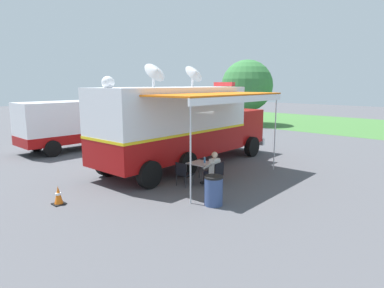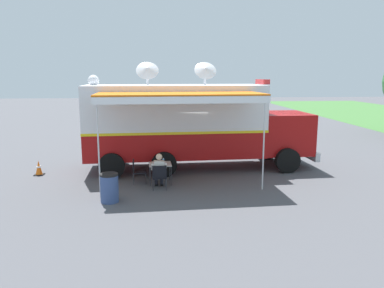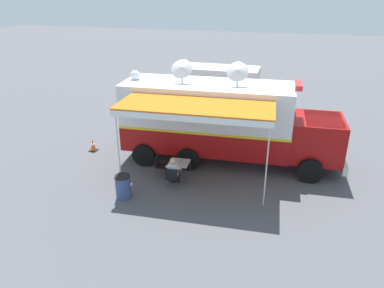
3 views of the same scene
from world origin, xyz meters
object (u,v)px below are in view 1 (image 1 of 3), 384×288
folding_table (201,164)px  trash_bin (214,191)px  water_bottle (205,160)px  folding_chair_at_table (217,172)px  command_truck (185,123)px  traffic_cone (58,195)px  folding_chair_beside_table (183,172)px  support_truck (78,124)px  seated_responder (212,168)px

folding_table → trash_bin: size_ratio=0.92×
folding_table → water_bottle: 0.22m
water_bottle → folding_chair_at_table: bearing=-11.6°
command_truck → traffic_cone: bearing=-84.3°
folding_table → folding_chair_beside_table: 0.87m
traffic_cone → trash_bin: bearing=42.8°
folding_chair_at_table → water_bottle: bearing=168.4°
folding_table → trash_bin: trash_bin is taller
folding_table → support_truck: 9.39m
folding_chair_beside_table → seated_responder: size_ratio=0.70×
folding_chair_beside_table → support_truck: (-9.29, 0.89, 0.87)m
trash_bin → folding_table: bearing=141.1°
trash_bin → traffic_cone: (-3.47, -3.22, -0.18)m
folding_chair_at_table → support_truck: (-10.17, 0.06, 0.87)m
water_bottle → folding_chair_beside_table: water_bottle is taller
folding_chair_at_table → traffic_cone: folding_chair_at_table is taller
folding_table → water_bottle: size_ratio=3.75×
folding_table → seated_responder: 0.61m
folding_table → folding_chair_at_table: size_ratio=0.96×
seated_responder → trash_bin: (1.33, -1.53, -0.20)m
seated_responder → traffic_cone: bearing=-114.2°
folding_chair_beside_table → seated_responder: seated_responder is taller
water_bottle → folding_chair_beside_table: size_ratio=0.26×
command_truck → folding_chair_at_table: size_ratio=11.03×
folding_table → seated_responder: (0.61, -0.03, -0.02)m
folding_table → seated_responder: bearing=-3.1°
folding_table → support_truck: (-9.37, 0.04, 0.71)m
folding_table → traffic_cone: (-1.53, -4.79, -0.39)m
command_truck → trash_bin: 5.25m
command_truck → seated_responder: (2.75, -1.40, -1.30)m
folding_table → folding_chair_at_table: folding_chair_at_table is taller
folding_chair_at_table → support_truck: bearing=179.6°
water_bottle → support_truck: 9.48m
folding_chair_at_table → trash_bin: 1.92m
trash_bin → seated_responder: bearing=131.0°
traffic_cone → support_truck: 9.27m
folding_chair_beside_table → support_truck: bearing=174.5°
command_truck → folding_chair_beside_table: bearing=-47.0°
water_bottle → folding_table: bearing=-128.9°
folding_table → trash_bin: (1.95, -1.57, -0.22)m
folding_chair_beside_table → trash_bin: 2.15m
folding_table → traffic_cone: 5.04m
folding_table → folding_chair_beside_table: (-0.08, -0.85, -0.16)m
folding_chair_beside_table → support_truck: support_truck is taller
folding_table → water_bottle: bearing=51.1°
command_truck → traffic_cone: (0.61, -6.15, -1.67)m
folding_chair_at_table → seated_responder: 0.23m
command_truck → support_truck: command_truck is taller
seated_responder → traffic_cone: (-2.14, -4.75, -0.37)m
trash_bin → traffic_cone: trash_bin is taller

